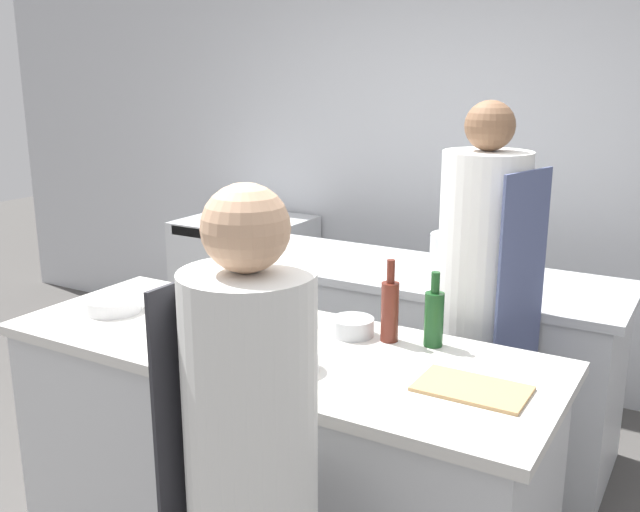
% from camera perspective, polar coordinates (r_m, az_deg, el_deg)
% --- Properties ---
extents(wall_back, '(8.00, 0.06, 2.80)m').
position_cam_1_polar(wall_back, '(4.42, 11.87, 7.94)').
color(wall_back, silver).
rests_on(wall_back, ground_plane).
extents(prep_counter, '(2.09, 0.79, 0.92)m').
position_cam_1_polar(prep_counter, '(2.85, -3.70, -15.50)').
color(prep_counter, silver).
rests_on(prep_counter, ground_plane).
extents(pass_counter, '(2.03, 0.72, 0.92)m').
position_cam_1_polar(pass_counter, '(3.76, 7.67, -7.86)').
color(pass_counter, silver).
rests_on(pass_counter, ground_plane).
extents(oven_range, '(0.77, 0.71, 0.93)m').
position_cam_1_polar(oven_range, '(4.88, -5.91, -2.42)').
color(oven_range, silver).
rests_on(oven_range, ground_plane).
extents(chef_at_prep_near, '(0.35, 0.34, 1.64)m').
position_cam_1_polar(chef_at_prep_near, '(1.97, -5.49, -18.30)').
color(chef_at_prep_near, black).
rests_on(chef_at_prep_near, ground_plane).
extents(chef_at_stove, '(0.40, 0.39, 1.78)m').
position_cam_1_polar(chef_at_stove, '(3.02, 12.62, -4.93)').
color(chef_at_stove, black).
rests_on(chef_at_stove, ground_plane).
extents(bottle_olive_oil, '(0.07, 0.07, 0.19)m').
position_cam_1_polar(bottle_olive_oil, '(2.83, -1.95, -3.85)').
color(bottle_olive_oil, silver).
rests_on(bottle_olive_oil, prep_counter).
extents(bottle_vinegar, '(0.07, 0.07, 0.31)m').
position_cam_1_polar(bottle_vinegar, '(2.63, 5.61, -4.25)').
color(bottle_vinegar, '#5B2319').
rests_on(bottle_vinegar, prep_counter).
extents(bottle_wine, '(0.07, 0.07, 0.28)m').
position_cam_1_polar(bottle_wine, '(2.61, 9.11, -4.82)').
color(bottle_wine, '#19471E').
rests_on(bottle_wine, prep_counter).
extents(bowl_mixing_large, '(0.23, 0.23, 0.06)m').
position_cam_1_polar(bowl_mixing_large, '(3.08, -16.21, -3.75)').
color(bowl_mixing_large, white).
rests_on(bowl_mixing_large, prep_counter).
extents(bowl_prep_small, '(0.16, 0.16, 0.07)m').
position_cam_1_polar(bowl_prep_small, '(2.70, 2.63, -5.67)').
color(bowl_prep_small, '#B7BABC').
rests_on(bowl_prep_small, prep_counter).
extents(bowl_ceramic_blue, '(0.18, 0.18, 0.06)m').
position_cam_1_polar(bowl_ceramic_blue, '(2.40, -2.20, -8.39)').
color(bowl_ceramic_blue, white).
rests_on(bowl_ceramic_blue, prep_counter).
extents(cutting_board, '(0.34, 0.21, 0.01)m').
position_cam_1_polar(cutting_board, '(2.31, 12.07, -10.33)').
color(cutting_board, tan).
rests_on(cutting_board, prep_counter).
extents(stockpot, '(0.26, 0.26, 0.20)m').
position_cam_1_polar(stockpot, '(3.54, 10.88, 0.13)').
color(stockpot, silver).
rests_on(stockpot, pass_counter).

